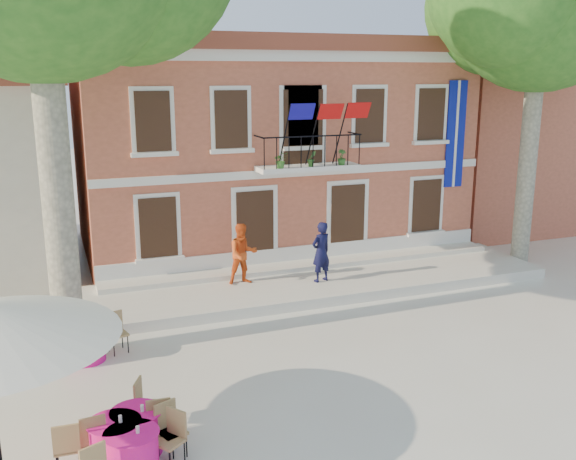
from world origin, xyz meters
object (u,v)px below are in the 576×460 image
at_px(cafe_table_3, 86,343).
at_px(cafe_table_2, 115,441).
at_px(pedestrian_navy, 321,252).
at_px(pedestrian_orange, 243,254).
at_px(cafe_table_1, 137,429).
at_px(cafe_table_0, 132,452).

bearing_deg(cafe_table_3, cafe_table_2, -87.33).
bearing_deg(pedestrian_navy, cafe_table_3, 2.65).
distance_m(pedestrian_orange, cafe_table_3, 5.67).
relative_size(pedestrian_navy, cafe_table_1, 0.97).
relative_size(cafe_table_0, cafe_table_2, 1.00).
bearing_deg(cafe_table_3, pedestrian_navy, 20.27).
bearing_deg(pedestrian_orange, cafe_table_1, -119.40).
xyz_separation_m(cafe_table_1, cafe_table_3, (-0.59, 4.06, -0.01)).
height_order(cafe_table_1, cafe_table_2, same).
distance_m(cafe_table_0, cafe_table_1, 0.67).
relative_size(pedestrian_navy, cafe_table_3, 0.92).
distance_m(pedestrian_orange, cafe_table_2, 8.70).
height_order(pedestrian_orange, cafe_table_0, pedestrian_orange).
relative_size(cafe_table_2, cafe_table_3, 0.99).
relative_size(pedestrian_navy, cafe_table_0, 0.94).
distance_m(pedestrian_orange, cafe_table_1, 8.32).
bearing_deg(cafe_table_2, cafe_table_3, 92.67).
bearing_deg(cafe_table_1, cafe_table_2, -150.08).
bearing_deg(pedestrian_orange, pedestrian_navy, -15.38).
bearing_deg(cafe_table_3, pedestrian_orange, 34.11).
xyz_separation_m(pedestrian_navy, cafe_table_0, (-6.45, -7.26, -0.78)).
bearing_deg(cafe_table_1, pedestrian_navy, 46.40).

